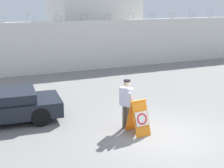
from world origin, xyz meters
name	(u,v)px	position (x,y,z in m)	size (l,w,h in m)	color
ground_plane	(166,137)	(0.00, 0.00, 0.00)	(90.00, 90.00, 0.00)	gray
perimeter_wall	(72,46)	(0.00, 11.15, 1.63)	(36.00, 0.30, 3.69)	silver
building_block	(92,18)	(3.11, 15.97, 3.10)	(6.03, 6.04, 6.20)	silver
barricade_sign	(139,117)	(-0.72, 0.64, 0.60)	(0.65, 0.85, 1.20)	orange
security_guard	(127,102)	(-0.92, 1.18, 1.02)	(0.43, 0.69, 1.82)	#514C42
parked_car_front_coupe	(2,106)	(-4.97, 3.62, 0.62)	(4.60, 2.25, 1.19)	black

